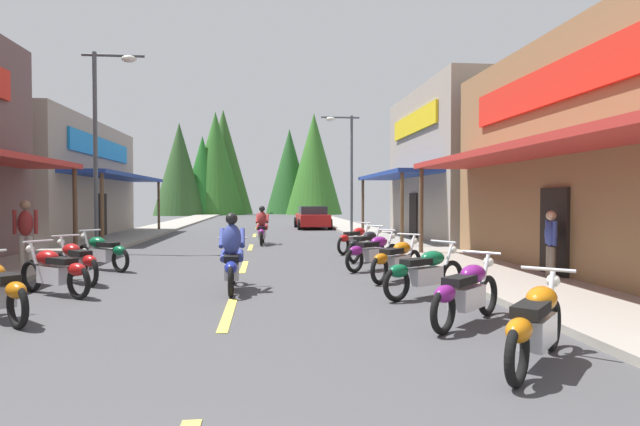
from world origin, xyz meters
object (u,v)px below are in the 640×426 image
streetlamp_left (104,125)px  motorcycle_parked_left_4 (103,252)px  motorcycle_parked_left_2 (55,270)px  pedestrian_by_shop (25,230)px  motorcycle_parked_right_6 (355,239)px  rider_cruising_trailing (262,228)px  motorcycle_parked_right_0 (536,323)px  streetlamp_right (346,157)px  motorcycle_parked_right_2 (424,271)px  motorcycle_parked_right_4 (373,251)px  motorcycle_parked_right_5 (366,244)px  pedestrian_browsing (551,241)px  parked_car_curbside (312,218)px  motorcycle_parked_right_3 (397,259)px  motorcycle_parked_left_3 (76,261)px  motorcycle_parked_right_1 (466,292)px  rider_cruising_lead (232,258)px

streetlamp_left → motorcycle_parked_left_4: (1.18, -4.11, -3.82)m
motorcycle_parked_left_2 → pedestrian_by_shop: (-2.05, 3.46, 0.57)m
motorcycle_parked_right_6 → motorcycle_parked_left_4: size_ratio=0.94×
streetlamp_left → motorcycle_parked_right_6: 9.23m
motorcycle_parked_right_6 → rider_cruising_trailing: (-3.18, 3.69, 0.17)m
motorcycle_parked_right_0 → motorcycle_parked_left_2: size_ratio=0.93×
streetlamp_left → streetlamp_right: bearing=43.1°
motorcycle_parked_right_2 → motorcycle_parked_right_4: size_ratio=1.09×
motorcycle_parked_right_2 → motorcycle_parked_right_5: size_ratio=1.12×
motorcycle_parked_right_2 → motorcycle_parked_right_4: bearing=62.6°
pedestrian_browsing → rider_cruising_trailing: bearing=133.5°
streetlamp_right → parked_car_curbside: 6.40m
pedestrian_by_shop → parked_car_curbside: pedestrian_by_shop is taller
motorcycle_parked_left_4 → motorcycle_parked_right_3: bearing=-160.1°
motorcycle_parked_left_2 → motorcycle_parked_left_4: same height
rider_cruising_trailing → motorcycle_parked_left_3: bearing=159.2°
motorcycle_parked_right_1 → rider_cruising_lead: size_ratio=0.75×
rider_cruising_trailing → streetlamp_left: bearing=123.1°
motorcycle_parked_right_4 → parked_car_curbside: size_ratio=0.40×
motorcycle_parked_left_4 → rider_cruising_trailing: bearing=-80.7°
motorcycle_parked_right_2 → motorcycle_parked_right_4: 3.75m
motorcycle_parked_right_5 → motorcycle_parked_left_3: size_ratio=1.02×
pedestrian_by_shop → pedestrian_browsing: bearing=-114.6°
motorcycle_parked_right_0 → motorcycle_parked_right_3: bearing=42.0°
motorcycle_parked_right_6 → parked_car_curbside: parked_car_curbside is taller
pedestrian_by_shop → motorcycle_parked_left_4: bearing=-98.9°
motorcycle_parked_right_4 → rider_cruising_lead: (-3.44, -2.68, 0.17)m
motorcycle_parked_right_2 → motorcycle_parked_right_6: bearing=59.2°
motorcycle_parked_left_4 → motorcycle_parked_right_2: bearing=-173.1°
motorcycle_parked_right_0 → motorcycle_parked_right_2: bearing=41.8°
motorcycle_parked_right_3 → motorcycle_parked_right_1: bearing=-135.2°
motorcycle_parked_left_3 → motorcycle_parked_right_6: bearing=-93.6°
streetlamp_left → motorcycle_parked_left_4: size_ratio=3.86×
motorcycle_parked_right_3 → pedestrian_browsing: (3.29, -0.65, 0.42)m
motorcycle_parked_right_4 → rider_cruising_lead: rider_cruising_lead is taller
motorcycle_parked_right_5 → motorcycle_parked_right_1: bearing=-140.0°
streetlamp_right → parked_car_curbside: bearing=103.8°
motorcycle_parked_left_2 → motorcycle_parked_left_4: (-0.20, 3.52, 0.00)m
motorcycle_parked_right_2 → rider_cruising_lead: 3.79m
streetlamp_right → motorcycle_parked_right_0: bearing=-93.2°
motorcycle_parked_right_2 → motorcycle_parked_right_5: 5.77m
motorcycle_parked_right_2 → motorcycle_parked_left_3: 7.45m
motorcycle_parked_right_0 → parked_car_curbside: 26.75m
motorcycle_parked_right_1 → motorcycle_parked_left_3: bearing=104.0°
motorcycle_parked_left_3 → motorcycle_parked_left_4: 2.06m
motorcycle_parked_left_4 → motorcycle_parked_left_3: bearing=130.2°
motorcycle_parked_right_3 → parked_car_curbside: 20.70m
motorcycle_parked_left_4 → rider_cruising_lead: bearing=175.1°
motorcycle_parked_right_0 → motorcycle_parked_right_6: bearing=41.6°
streetlamp_right → rider_cruising_lead: 17.35m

